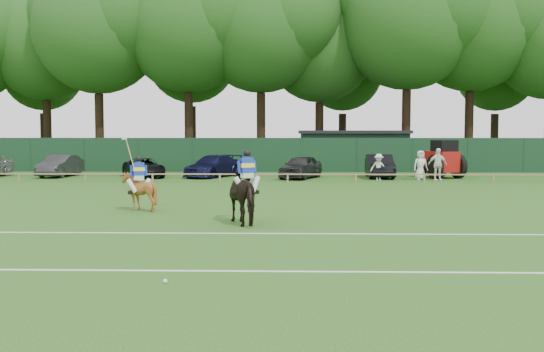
{
  "coord_description": "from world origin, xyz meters",
  "views": [
    {
      "loc": [
        1.13,
        -19.29,
        2.97
      ],
      "look_at": [
        0.5,
        3.0,
        1.4
      ],
      "focal_mm": 42.0,
      "sensor_mm": 36.0,
      "label": 1
    }
  ],
  "objects_px": {
    "polo_ball": "(165,281)",
    "utility_shed": "(353,150)",
    "horse_chestnut": "(139,191)",
    "suv_black": "(144,168)",
    "sedan_navy": "(213,166)",
    "estate_black": "(380,166)",
    "spectator_left": "(379,167)",
    "spectator_right": "(421,165)",
    "hatch_grey": "(301,167)",
    "spectator_mid": "(438,164)",
    "sedan_grey": "(60,166)",
    "horse_dark": "(247,195)",
    "tractor": "(442,160)"
  },
  "relations": [
    {
      "from": "polo_ball",
      "to": "utility_shed",
      "type": "height_order",
      "value": "utility_shed"
    },
    {
      "from": "horse_chestnut",
      "to": "suv_black",
      "type": "relative_size",
      "value": 0.32
    },
    {
      "from": "sedan_navy",
      "to": "estate_black",
      "type": "distance_m",
      "value": 10.79
    },
    {
      "from": "spectator_left",
      "to": "spectator_right",
      "type": "relative_size",
      "value": 0.89
    },
    {
      "from": "hatch_grey",
      "to": "polo_ball",
      "type": "bearing_deg",
      "value": -75.34
    },
    {
      "from": "spectator_mid",
      "to": "spectator_left",
      "type": "bearing_deg",
      "value": 168.3
    },
    {
      "from": "spectator_right",
      "to": "polo_ball",
      "type": "relative_size",
      "value": 20.06
    },
    {
      "from": "hatch_grey",
      "to": "spectator_mid",
      "type": "xyz_separation_m",
      "value": [
        8.18,
        -1.69,
        0.25
      ]
    },
    {
      "from": "sedan_navy",
      "to": "spectator_left",
      "type": "bearing_deg",
      "value": 11.64
    },
    {
      "from": "sedan_grey",
      "to": "spectator_left",
      "type": "bearing_deg",
      "value": -1.98
    },
    {
      "from": "sedan_navy",
      "to": "spectator_left",
      "type": "distance_m",
      "value": 10.7
    },
    {
      "from": "sedan_navy",
      "to": "utility_shed",
      "type": "distance_m",
      "value": 12.84
    },
    {
      "from": "sedan_grey",
      "to": "sedan_navy",
      "type": "bearing_deg",
      "value": 4.55
    },
    {
      "from": "horse_dark",
      "to": "hatch_grey",
      "type": "relative_size",
      "value": 0.51
    },
    {
      "from": "spectator_left",
      "to": "polo_ball",
      "type": "height_order",
      "value": "spectator_left"
    },
    {
      "from": "estate_black",
      "to": "tractor",
      "type": "distance_m",
      "value": 3.92
    },
    {
      "from": "hatch_grey",
      "to": "spectator_mid",
      "type": "height_order",
      "value": "spectator_mid"
    },
    {
      "from": "tractor",
      "to": "estate_black",
      "type": "bearing_deg",
      "value": 156.07
    },
    {
      "from": "sedan_grey",
      "to": "spectator_mid",
      "type": "xyz_separation_m",
      "value": [
        23.95,
        -2.82,
        0.27
      ]
    },
    {
      "from": "horse_chestnut",
      "to": "utility_shed",
      "type": "distance_m",
      "value": 27.87
    },
    {
      "from": "spectator_left",
      "to": "utility_shed",
      "type": "bearing_deg",
      "value": 88.13
    },
    {
      "from": "suv_black",
      "to": "spectator_mid",
      "type": "xyz_separation_m",
      "value": [
        18.33,
        -2.36,
        0.36
      ]
    },
    {
      "from": "suv_black",
      "to": "hatch_grey",
      "type": "bearing_deg",
      "value": -28.66
    },
    {
      "from": "horse_chestnut",
      "to": "suv_black",
      "type": "height_order",
      "value": "horse_chestnut"
    },
    {
      "from": "sedan_grey",
      "to": "suv_black",
      "type": "height_order",
      "value": "sedan_grey"
    },
    {
      "from": "horse_dark",
      "to": "hatch_grey",
      "type": "xyz_separation_m",
      "value": [
        2.07,
        19.77,
        -0.2
      ]
    },
    {
      "from": "spectator_left",
      "to": "spectator_mid",
      "type": "relative_size",
      "value": 0.82
    },
    {
      "from": "spectator_left",
      "to": "utility_shed",
      "type": "height_order",
      "value": "utility_shed"
    },
    {
      "from": "hatch_grey",
      "to": "tractor",
      "type": "height_order",
      "value": "tractor"
    },
    {
      "from": "hatch_grey",
      "to": "spectator_right",
      "type": "height_order",
      "value": "spectator_right"
    },
    {
      "from": "sedan_navy",
      "to": "utility_shed",
      "type": "height_order",
      "value": "utility_shed"
    },
    {
      "from": "horse_chestnut",
      "to": "tractor",
      "type": "distance_m",
      "value": 22.99
    },
    {
      "from": "polo_ball",
      "to": "utility_shed",
      "type": "bearing_deg",
      "value": 78.86
    },
    {
      "from": "hatch_grey",
      "to": "spectator_left",
      "type": "distance_m",
      "value": 4.89
    },
    {
      "from": "polo_ball",
      "to": "sedan_grey",
      "type": "bearing_deg",
      "value": 113.53
    },
    {
      "from": "spectator_right",
      "to": "utility_shed",
      "type": "bearing_deg",
      "value": 96.98
    },
    {
      "from": "sedan_navy",
      "to": "spectator_right",
      "type": "bearing_deg",
      "value": 15.24
    },
    {
      "from": "polo_ball",
      "to": "horse_chestnut",
      "type": "bearing_deg",
      "value": 105.82
    },
    {
      "from": "sedan_grey",
      "to": "spectator_right",
      "type": "height_order",
      "value": "spectator_right"
    },
    {
      "from": "horse_dark",
      "to": "horse_chestnut",
      "type": "xyz_separation_m",
      "value": [
        -4.26,
        3.19,
        -0.2
      ]
    },
    {
      "from": "sedan_grey",
      "to": "estate_black",
      "type": "height_order",
      "value": "estate_black"
    },
    {
      "from": "horse_dark",
      "to": "tractor",
      "type": "height_order",
      "value": "tractor"
    },
    {
      "from": "suv_black",
      "to": "spectator_right",
      "type": "distance_m",
      "value": 17.53
    },
    {
      "from": "sedan_navy",
      "to": "polo_ball",
      "type": "distance_m",
      "value": 29.09
    },
    {
      "from": "estate_black",
      "to": "spectator_mid",
      "type": "relative_size",
      "value": 2.3
    },
    {
      "from": "horse_chestnut",
      "to": "utility_shed",
      "type": "relative_size",
      "value": 0.17
    },
    {
      "from": "suv_black",
      "to": "spectator_mid",
      "type": "height_order",
      "value": "spectator_mid"
    },
    {
      "from": "sedan_grey",
      "to": "hatch_grey",
      "type": "bearing_deg",
      "value": 0.7
    },
    {
      "from": "horse_dark",
      "to": "polo_ball",
      "type": "relative_size",
      "value": 24.47
    },
    {
      "from": "suv_black",
      "to": "horse_dark",
      "type": "bearing_deg",
      "value": -93.32
    }
  ]
}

